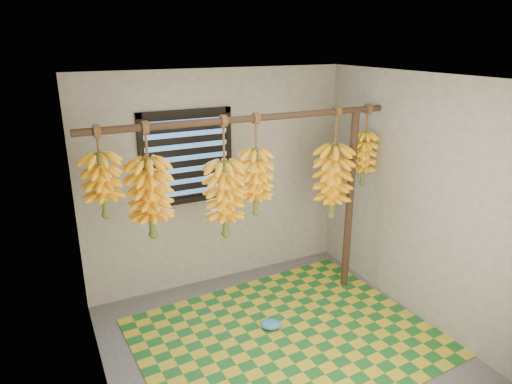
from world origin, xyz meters
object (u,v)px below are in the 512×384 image
banana_bunch_c (225,199)px  support_post (350,203)px  banana_bunch_b (151,198)px  banana_bunch_d (256,182)px  banana_bunch_e (333,182)px  plastic_bag (271,324)px  banana_bunch_a (103,185)px  banana_bunch_f (364,158)px  woven_mat (287,337)px

banana_bunch_c → support_post: bearing=0.0°
banana_bunch_b → banana_bunch_d: size_ratio=1.04×
banana_bunch_c → banana_bunch_e: same height
plastic_bag → banana_bunch_c: banana_bunch_c is taller
banana_bunch_a → banana_bunch_b: 0.41m
banana_bunch_d → banana_bunch_f: size_ratio=1.14×
banana_bunch_b → banana_bunch_d: same height
support_post → woven_mat: bearing=-152.8°
support_post → banana_bunch_e: size_ratio=1.71×
plastic_bag → banana_bunch_f: bearing=16.1°
woven_mat → banana_bunch_b: 1.83m
woven_mat → banana_bunch_d: banana_bunch_d is taller
banana_bunch_e → banana_bunch_f: 0.44m
woven_mat → banana_bunch_a: bearing=158.9°
banana_bunch_a → banana_bunch_f: (2.66, 0.00, -0.08)m
plastic_bag → banana_bunch_f: banana_bunch_f is taller
banana_bunch_a → plastic_bag: bearing=-15.4°
plastic_bag → banana_bunch_d: bearing=87.0°
banana_bunch_a → banana_bunch_d: size_ratio=0.78×
support_post → banana_bunch_d: bearing=180.0°
banana_bunch_b → banana_bunch_c: 0.70m
banana_bunch_d → woven_mat: bearing=-84.5°
woven_mat → banana_bunch_d: 1.50m
banana_bunch_a → banana_bunch_b: size_ratio=0.75×
plastic_bag → banana_bunch_a: 2.06m
banana_bunch_c → woven_mat: bearing=-56.2°
banana_bunch_c → banana_bunch_f: (1.60, 0.00, 0.21)m
banana_bunch_a → woven_mat: bearing=-21.1°
support_post → woven_mat: size_ratio=0.75×
banana_bunch_d → banana_bunch_f: (1.28, 0.00, 0.09)m
support_post → banana_bunch_f: (0.15, 0.00, 0.48)m
plastic_bag → banana_bunch_c: 1.31m
woven_mat → banana_bunch_c: banana_bunch_c is taller
plastic_bag → banana_bunch_e: banana_bunch_e is taller
banana_bunch_f → banana_bunch_a: bearing=180.0°
support_post → banana_bunch_d: size_ratio=2.04×
woven_mat → plastic_bag: 0.20m
woven_mat → support_post: bearing=27.2°
banana_bunch_f → banana_bunch_d: bearing=-180.0°
support_post → banana_bunch_a: bearing=180.0°
plastic_bag → banana_bunch_e: 1.57m
banana_bunch_a → banana_bunch_e: size_ratio=0.66×
support_post → banana_bunch_a: (-2.51, 0.00, 0.56)m
plastic_bag → banana_bunch_d: 1.39m
banana_bunch_b → banana_bunch_c: bearing=0.0°
banana_bunch_d → banana_bunch_f: 1.28m
support_post → plastic_bag: (-1.15, -0.37, -0.95)m
woven_mat → banana_bunch_a: (-1.43, 0.55, 1.55)m
woven_mat → banana_bunch_a: banana_bunch_a is taller
support_post → banana_bunch_b: 2.17m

